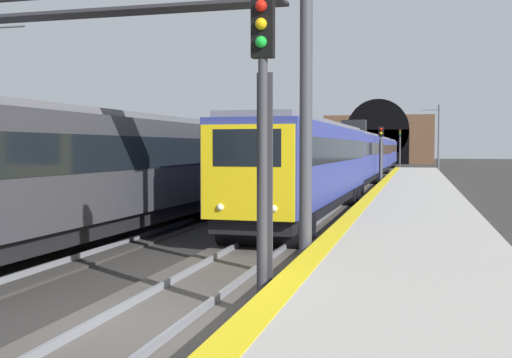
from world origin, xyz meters
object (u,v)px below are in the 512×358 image
at_px(train_main_approaching, 365,155).
at_px(railway_signal_far, 400,144).
at_px(overhead_signal_gantry, 118,48).
at_px(train_adjacent_platform, 263,158).
at_px(railway_signal_mid, 381,152).
at_px(catenary_mast_near, 438,138).
at_px(railway_signal_near, 263,127).

distance_m(train_main_approaching, railway_signal_far, 42.05).
height_order(train_main_approaching, overhead_signal_gantry, overhead_signal_gantry).
distance_m(train_adjacent_platform, railway_signal_far, 58.78).
bearing_deg(train_main_approaching, railway_signal_mid, 13.40).
height_order(railway_signal_far, catenary_mast_near, catenary_mast_near).
distance_m(railway_signal_near, railway_signal_mid, 35.34).
relative_size(railway_signal_far, catenary_mast_near, 0.74).
distance_m(overhead_signal_gantry, catenary_mast_near, 60.03).
bearing_deg(railway_signal_mid, railway_signal_near, 0.00).
relative_size(train_adjacent_platform, railway_signal_near, 11.29).
relative_size(railway_signal_far, overhead_signal_gantry, 0.62).
bearing_deg(railway_signal_near, train_adjacent_platform, -165.88).
distance_m(railway_signal_mid, catenary_mast_near, 27.58).
relative_size(train_adjacent_platform, railway_signal_far, 10.90).
bearing_deg(overhead_signal_gantry, railway_signal_mid, -7.69).
relative_size(railway_signal_near, overhead_signal_gantry, 0.60).
bearing_deg(catenary_mast_near, overhead_signal_gantry, 171.16).
height_order(railway_signal_mid, catenary_mast_near, catenary_mast_near).
distance_m(railway_signal_far, overhead_signal_gantry, 82.59).
height_order(train_main_approaching, train_adjacent_platform, train_adjacent_platform).
height_order(train_adjacent_platform, catenary_mast_near, catenary_mast_near).
xyz_separation_m(railway_signal_near, catenary_mast_near, (62.44, -4.88, 0.68)).
xyz_separation_m(train_adjacent_platform, railway_signal_near, (-27.23, -6.85, 1.02)).
distance_m(train_adjacent_platform, railway_signal_near, 28.10).
xyz_separation_m(train_main_approaching, train_adjacent_platform, (-16.37, 5.01, 0.00)).
height_order(railway_signal_near, overhead_signal_gantry, overhead_signal_gantry).
relative_size(railway_signal_near, railway_signal_mid, 1.23).
height_order(train_adjacent_platform, overhead_signal_gantry, overhead_signal_gantry).
distance_m(railway_signal_mid, railway_signal_far, 50.27).
distance_m(railway_signal_far, catenary_mast_near, 23.67).
bearing_deg(railway_signal_near, catenary_mast_near, 175.53).
distance_m(train_main_approaching, overhead_signal_gantry, 40.65).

